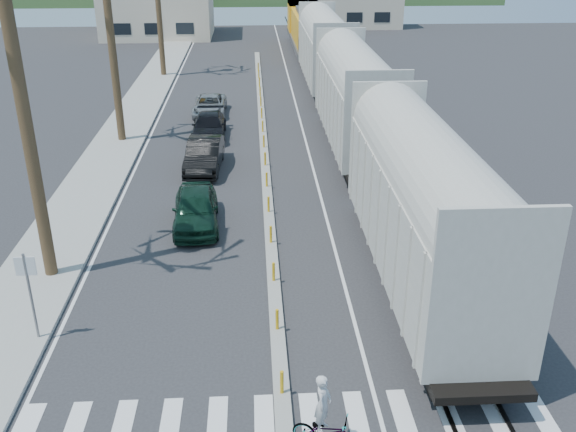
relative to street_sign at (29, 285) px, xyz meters
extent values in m
plane|color=#28282B|center=(7.30, -2.00, -1.97)|extent=(140.00, 140.00, 0.00)
cube|color=gray|center=(-1.20, 23.00, -1.90)|extent=(3.00, 90.00, 0.15)
cube|color=black|center=(11.58, 26.00, -1.94)|extent=(0.12, 100.00, 0.06)
cube|color=black|center=(13.02, 26.00, -1.94)|extent=(0.12, 100.00, 0.06)
cube|color=gray|center=(7.30, 18.00, -1.90)|extent=(0.45, 60.00, 0.15)
cylinder|color=gold|center=(7.30, -3.00, -1.47)|extent=(0.10, 0.10, 0.70)
cylinder|color=gold|center=(7.30, 0.00, -1.47)|extent=(0.10, 0.10, 0.70)
cylinder|color=gold|center=(7.30, 3.00, -1.47)|extent=(0.10, 0.10, 0.70)
cylinder|color=gold|center=(7.30, 6.00, -1.47)|extent=(0.10, 0.10, 0.70)
cylinder|color=gold|center=(7.30, 9.00, -1.47)|extent=(0.10, 0.10, 0.70)
cylinder|color=gold|center=(7.30, 12.00, -1.47)|extent=(0.10, 0.10, 0.70)
cylinder|color=gold|center=(7.30, 15.00, -1.47)|extent=(0.10, 0.10, 0.70)
cylinder|color=gold|center=(7.30, 18.00, -1.47)|extent=(0.10, 0.10, 0.70)
cylinder|color=gold|center=(7.30, 21.00, -1.47)|extent=(0.10, 0.10, 0.70)
cylinder|color=gold|center=(7.30, 24.00, -1.47)|extent=(0.10, 0.10, 0.70)
cylinder|color=gold|center=(7.30, 27.00, -1.47)|extent=(0.10, 0.10, 0.70)
cylinder|color=gold|center=(7.30, 30.00, -1.47)|extent=(0.10, 0.10, 0.70)
cylinder|color=gold|center=(7.30, 33.00, -1.47)|extent=(0.10, 0.10, 0.70)
cylinder|color=gold|center=(7.30, 36.00, -1.47)|extent=(0.10, 0.10, 0.70)
cylinder|color=gold|center=(7.30, 39.00, -1.47)|extent=(0.10, 0.10, 0.70)
cube|color=silver|center=(7.30, -4.00, -1.97)|extent=(14.00, 2.20, 0.01)
cube|color=silver|center=(0.50, 23.00, -1.97)|extent=(0.12, 90.00, 0.01)
cube|color=silver|center=(9.80, 23.00, -1.97)|extent=(0.12, 90.00, 0.01)
cube|color=#B3B1A4|center=(12.30, 2.52, 0.73)|extent=(3.00, 12.88, 3.40)
cylinder|color=#B3B1A4|center=(12.30, 2.52, 2.43)|extent=(2.90, 12.58, 2.90)
cube|color=black|center=(12.30, 2.52, -1.47)|extent=(2.60, 12.88, 1.00)
cube|color=#B3B1A4|center=(12.30, 17.52, 0.73)|extent=(3.00, 12.88, 3.40)
cylinder|color=#B3B1A4|center=(12.30, 17.52, 2.43)|extent=(2.90, 12.58, 2.90)
cube|color=black|center=(12.30, 17.52, -1.47)|extent=(2.60, 12.88, 1.00)
cube|color=#B3B1A4|center=(12.30, 32.52, 0.73)|extent=(3.00, 12.88, 3.40)
cylinder|color=#B3B1A4|center=(12.30, 32.52, 2.43)|extent=(2.90, 12.58, 2.90)
cube|color=black|center=(12.30, 32.52, -1.47)|extent=(2.60, 12.88, 1.00)
cube|color=#4C4C4F|center=(12.30, 48.52, -0.92)|extent=(3.00, 17.00, 0.50)
cube|color=orange|center=(12.30, 47.52, 0.63)|extent=(2.70, 12.24, 2.60)
cube|color=orange|center=(12.30, 54.30, 0.93)|extent=(3.00, 3.74, 3.20)
cube|color=black|center=(12.30, 48.52, -1.52)|extent=(2.60, 13.60, 0.90)
cylinder|color=brown|center=(-0.70, 4.00, 3.53)|extent=(0.44, 0.44, 11.00)
cylinder|color=brown|center=(-1.00, 20.00, 3.03)|extent=(0.44, 0.44, 10.00)
cylinder|color=brown|center=(-0.70, 38.00, 4.03)|extent=(0.44, 0.44, 12.00)
cylinder|color=slate|center=(0.00, 0.00, -0.47)|extent=(0.08, 0.08, 3.00)
cube|color=silver|center=(0.00, 0.00, 0.63)|extent=(0.60, 0.04, 0.60)
cube|color=beige|center=(-3.70, 60.00, 2.03)|extent=(12.00, 10.00, 8.00)
imported|color=black|center=(4.22, 8.05, -1.18)|extent=(2.39, 4.85, 1.58)
imported|color=black|center=(4.16, 14.98, -1.18)|extent=(2.20, 5.00, 1.59)
imported|color=black|center=(4.09, 20.45, -1.27)|extent=(1.97, 4.81, 1.39)
imported|color=#999B9D|center=(3.84, 25.69, -1.34)|extent=(2.28, 4.65, 1.27)
imported|color=#9EA0A5|center=(8.29, -4.85, -1.53)|extent=(1.66, 2.07, 0.89)
imported|color=silver|center=(8.19, -4.85, -0.65)|extent=(0.80, 0.73, 1.55)
camera|label=1|loc=(6.68, -16.71, 9.62)|focal=40.00mm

